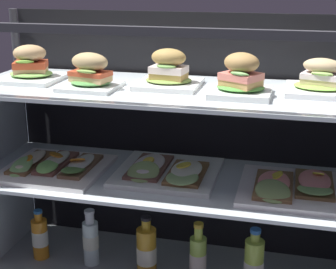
{
  "coord_description": "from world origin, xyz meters",
  "views": [
    {
      "loc": [
        0.39,
        -1.55,
        1.08
      ],
      "look_at": [
        0.0,
        0.0,
        0.57
      ],
      "focal_mm": 54.85,
      "sensor_mm": 36.0,
      "label": 1
    }
  ],
  "objects_px": {
    "plated_roll_sandwich_near_left_corner": "(169,74)",
    "juice_bottle_front_middle": "(254,263)",
    "juice_bottle_back_left": "(198,256)",
    "plated_roll_sandwich_far_left": "(31,68)",
    "plated_roll_sandwich_right_of_center": "(90,75)",
    "juice_bottle_front_second": "(91,241)",
    "plated_roll_sandwich_near_right_corner": "(321,82)",
    "plated_roll_sandwich_left_of_center": "(241,79)",
    "open_sandwich_tray_center": "(55,166)",
    "juice_bottle_back_right": "(40,237)",
    "open_sandwich_tray_near_right_corner": "(167,171)",
    "open_sandwich_tray_left_of_center": "(294,187)",
    "juice_bottle_front_fourth": "(147,250)"
  },
  "relations": [
    {
      "from": "plated_roll_sandwich_left_of_center",
      "to": "juice_bottle_front_second",
      "type": "distance_m",
      "value": 0.83
    },
    {
      "from": "plated_roll_sandwich_left_of_center",
      "to": "juice_bottle_front_fourth",
      "type": "distance_m",
      "value": 0.72
    },
    {
      "from": "juice_bottle_back_right",
      "to": "plated_roll_sandwich_right_of_center",
      "type": "bearing_deg",
      "value": -13.42
    },
    {
      "from": "open_sandwich_tray_near_right_corner",
      "to": "open_sandwich_tray_left_of_center",
      "type": "bearing_deg",
      "value": -4.12
    },
    {
      "from": "plated_roll_sandwich_far_left",
      "to": "plated_roll_sandwich_near_left_corner",
      "type": "relative_size",
      "value": 1.02
    },
    {
      "from": "open_sandwich_tray_near_right_corner",
      "to": "plated_roll_sandwich_left_of_center",
      "type": "bearing_deg",
      "value": -11.94
    },
    {
      "from": "plated_roll_sandwich_left_of_center",
      "to": "juice_bottle_front_middle",
      "type": "relative_size",
      "value": 0.85
    },
    {
      "from": "open_sandwich_tray_center",
      "to": "plated_roll_sandwich_near_left_corner",
      "type": "bearing_deg",
      "value": 9.26
    },
    {
      "from": "plated_roll_sandwich_far_left",
      "to": "plated_roll_sandwich_right_of_center",
      "type": "bearing_deg",
      "value": -16.05
    },
    {
      "from": "plated_roll_sandwich_near_left_corner",
      "to": "plated_roll_sandwich_far_left",
      "type": "bearing_deg",
      "value": -178.07
    },
    {
      "from": "plated_roll_sandwich_far_left",
      "to": "plated_roll_sandwich_left_of_center",
      "type": "relative_size",
      "value": 1.14
    },
    {
      "from": "open_sandwich_tray_near_right_corner",
      "to": "juice_bottle_front_fourth",
      "type": "relative_size",
      "value": 1.6
    },
    {
      "from": "plated_roll_sandwich_far_left",
      "to": "juice_bottle_back_left",
      "type": "height_order",
      "value": "plated_roll_sandwich_far_left"
    },
    {
      "from": "open_sandwich_tray_left_of_center",
      "to": "juice_bottle_back_right",
      "type": "height_order",
      "value": "open_sandwich_tray_left_of_center"
    },
    {
      "from": "plated_roll_sandwich_right_of_center",
      "to": "juice_bottle_back_left",
      "type": "distance_m",
      "value": 0.74
    },
    {
      "from": "juice_bottle_front_second",
      "to": "plated_roll_sandwich_far_left",
      "type": "bearing_deg",
      "value": 178.59
    },
    {
      "from": "plated_roll_sandwich_near_left_corner",
      "to": "plated_roll_sandwich_left_of_center",
      "type": "xyz_separation_m",
      "value": [
        0.24,
        -0.07,
        0.01
      ]
    },
    {
      "from": "plated_roll_sandwich_right_of_center",
      "to": "plated_roll_sandwich_near_right_corner",
      "type": "height_order",
      "value": "plated_roll_sandwich_right_of_center"
    },
    {
      "from": "plated_roll_sandwich_far_left",
      "to": "plated_roll_sandwich_left_of_center",
      "type": "height_order",
      "value": "plated_roll_sandwich_left_of_center"
    },
    {
      "from": "open_sandwich_tray_near_right_corner",
      "to": "juice_bottle_back_left",
      "type": "height_order",
      "value": "open_sandwich_tray_near_right_corner"
    },
    {
      "from": "juice_bottle_front_fourth",
      "to": "plated_roll_sandwich_right_of_center",
      "type": "bearing_deg",
      "value": -155.38
    },
    {
      "from": "plated_roll_sandwich_near_left_corner",
      "to": "open_sandwich_tray_center",
      "type": "height_order",
      "value": "plated_roll_sandwich_near_left_corner"
    },
    {
      "from": "juice_bottle_front_second",
      "to": "juice_bottle_front_middle",
      "type": "height_order",
      "value": "juice_bottle_front_second"
    },
    {
      "from": "plated_roll_sandwich_left_of_center",
      "to": "juice_bottle_front_fourth",
      "type": "height_order",
      "value": "plated_roll_sandwich_left_of_center"
    },
    {
      "from": "open_sandwich_tray_near_right_corner",
      "to": "juice_bottle_front_second",
      "type": "xyz_separation_m",
      "value": [
        -0.29,
        -0.0,
        -0.3
      ]
    },
    {
      "from": "plated_roll_sandwich_right_of_center",
      "to": "juice_bottle_front_middle",
      "type": "relative_size",
      "value": 0.82
    },
    {
      "from": "open_sandwich_tray_center",
      "to": "juice_bottle_front_second",
      "type": "xyz_separation_m",
      "value": [
        0.1,
        0.04,
        -0.3
      ]
    },
    {
      "from": "open_sandwich_tray_center",
      "to": "juice_bottle_back_left",
      "type": "relative_size",
      "value": 1.67
    },
    {
      "from": "plated_roll_sandwich_near_right_corner",
      "to": "juice_bottle_back_right",
      "type": "xyz_separation_m",
      "value": [
        -0.96,
        -0.04,
        -0.63
      ]
    },
    {
      "from": "plated_roll_sandwich_right_of_center",
      "to": "juice_bottle_back_right",
      "type": "xyz_separation_m",
      "value": [
        -0.26,
        0.06,
        -0.64
      ]
    },
    {
      "from": "plated_roll_sandwich_far_left",
      "to": "juice_bottle_front_second",
      "type": "xyz_separation_m",
      "value": [
        0.19,
        -0.0,
        -0.63
      ]
    },
    {
      "from": "plated_roll_sandwich_near_right_corner",
      "to": "juice_bottle_front_middle",
      "type": "bearing_deg",
      "value": -168.63
    },
    {
      "from": "plated_roll_sandwich_far_left",
      "to": "plated_roll_sandwich_near_right_corner",
      "type": "height_order",
      "value": "plated_roll_sandwich_far_left"
    },
    {
      "from": "juice_bottle_back_left",
      "to": "juice_bottle_front_middle",
      "type": "xyz_separation_m",
      "value": [
        0.2,
        -0.01,
        0.01
      ]
    },
    {
      "from": "juice_bottle_back_right",
      "to": "juice_bottle_front_second",
      "type": "xyz_separation_m",
      "value": [
        0.2,
        0.0,
        0.01
      ]
    },
    {
      "from": "plated_roll_sandwich_near_left_corner",
      "to": "plated_roll_sandwich_near_right_corner",
      "type": "relative_size",
      "value": 0.97
    },
    {
      "from": "plated_roll_sandwich_near_left_corner",
      "to": "juice_bottle_back_right",
      "type": "xyz_separation_m",
      "value": [
        -0.49,
        -0.03,
        -0.64
      ]
    },
    {
      "from": "open_sandwich_tray_center",
      "to": "open_sandwich_tray_left_of_center",
      "type": "bearing_deg",
      "value": 1.18
    },
    {
      "from": "plated_roll_sandwich_right_of_center",
      "to": "open_sandwich_tray_left_of_center",
      "type": "xyz_separation_m",
      "value": [
        0.65,
        0.04,
        -0.33
      ]
    },
    {
      "from": "plated_roll_sandwich_left_of_center",
      "to": "juice_bottle_front_middle",
      "type": "bearing_deg",
      "value": 38.99
    },
    {
      "from": "plated_roll_sandwich_near_right_corner",
      "to": "open_sandwich_tray_center",
      "type": "xyz_separation_m",
      "value": [
        -0.86,
        -0.08,
        -0.32
      ]
    },
    {
      "from": "plated_roll_sandwich_far_left",
      "to": "plated_roll_sandwich_right_of_center",
      "type": "height_order",
      "value": "plated_roll_sandwich_far_left"
    },
    {
      "from": "juice_bottle_front_second",
      "to": "plated_roll_sandwich_near_right_corner",
      "type": "bearing_deg",
      "value": 3.03
    },
    {
      "from": "plated_roll_sandwich_near_right_corner",
      "to": "juice_bottle_back_left",
      "type": "xyz_separation_m",
      "value": [
        -0.36,
        -0.02,
        -0.64
      ]
    },
    {
      "from": "juice_bottle_back_right",
      "to": "juice_bottle_front_middle",
      "type": "xyz_separation_m",
      "value": [
        0.79,
        0.01,
        0.0
      ]
    },
    {
      "from": "plated_roll_sandwich_far_left",
      "to": "open_sandwich_tray_center",
      "type": "bearing_deg",
      "value": -28.47
    },
    {
      "from": "plated_roll_sandwich_near_left_corner",
      "to": "juice_bottle_front_middle",
      "type": "bearing_deg",
      "value": -2.65
    },
    {
      "from": "juice_bottle_front_middle",
      "to": "open_sandwich_tray_left_of_center",
      "type": "bearing_deg",
      "value": -16.25
    },
    {
      "from": "open_sandwich_tray_center",
      "to": "juice_bottle_back_left",
      "type": "bearing_deg",
      "value": 6.89
    },
    {
      "from": "plated_roll_sandwich_left_of_center",
      "to": "plated_roll_sandwich_near_right_corner",
      "type": "height_order",
      "value": "plated_roll_sandwich_left_of_center"
    }
  ]
}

